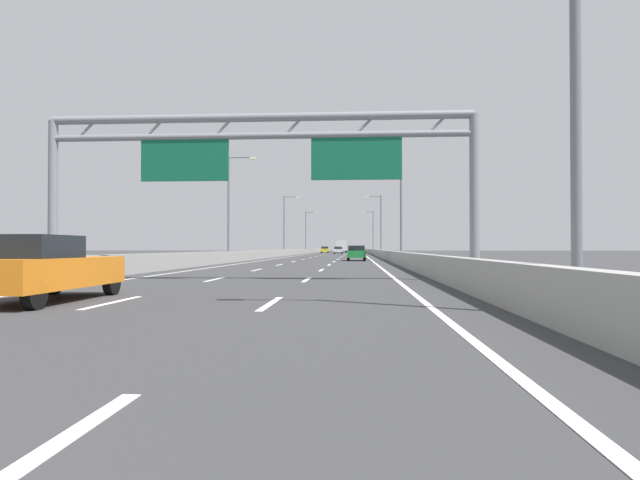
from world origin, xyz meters
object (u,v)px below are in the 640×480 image
streetlamp_right_mid (398,200)px  green_car (356,253)px  streetlamp_left_far (286,222)px  streetlamp_right_distant (372,229)px  box_truck (341,246)px  orange_car (42,268)px  streetlamp_left_distant (307,229)px  yellow_car (325,250)px  streetlamp_right_near (562,21)px  streetlamp_left_mid (231,201)px  sign_gantry (261,154)px  white_car (338,250)px  streetlamp_right_far (380,221)px  red_car (355,250)px  black_car (355,250)px

streetlamp_right_mid → green_car: bearing=134.0°
streetlamp_left_far → streetlamp_right_distant: (14.93, 38.04, 0.00)m
box_truck → orange_car: bearing=-91.7°
streetlamp_left_distant → yellow_car: size_ratio=2.16×
streetlamp_right_near → orange_car: 12.10m
streetlamp_right_distant → green_car: bearing=-92.9°
yellow_car → green_car: size_ratio=0.99×
streetlamp_left_mid → orange_car: bearing=-83.8°
sign_gantry → streetlamp_right_distant: bearing=85.9°
streetlamp_right_distant → yellow_car: 11.94m
streetlamp_left_mid → green_car: size_ratio=2.14×
streetlamp_right_mid → white_car: 63.60m
yellow_car → green_car: 74.28m
sign_gantry → orange_car: 9.94m
streetlamp_right_far → streetlamp_left_distant: (-14.93, 38.04, 0.00)m
streetlamp_left_far → streetlamp_right_near: bearing=-78.9°
green_car → red_car: bearing=90.2°
sign_gantry → red_car: (3.42, 101.93, -4.08)m
sign_gantry → green_car: sign_gantry is taller
streetlamp_right_near → streetlamp_right_mid: bearing=90.0°
orange_car → sign_gantry: bearing=66.4°
streetlamp_left_far → streetlamp_right_mid: bearing=-68.6°
streetlamp_right_near → streetlamp_left_far: bearing=101.1°
sign_gantry → box_truck: bearing=90.0°
streetlamp_right_far → streetlamp_right_distant: bearing=90.0°
streetlamp_left_far → streetlamp_right_distant: size_ratio=1.00×
streetlamp_right_near → streetlamp_right_mid: same height
red_car → streetlamp_left_distant: bearing=170.1°
streetlamp_left_far → yellow_car: 40.19m
sign_gantry → streetlamp_right_mid: streetlamp_right_mid is taller
white_car → red_car: white_car is taller
streetlamp_right_far → green_car: bearing=-96.2°
streetlamp_right_mid → box_truck: bearing=94.8°
sign_gantry → white_car: sign_gantry is taller
streetlamp_left_mid → box_truck: bearing=84.9°
sign_gantry → black_car: sign_gantry is taller
streetlamp_left_mid → streetlamp_right_mid: bearing=0.0°
white_car → red_car: size_ratio=1.01×
sign_gantry → streetlamp_right_near: (7.37, -10.28, 0.58)m
streetlamp_right_near → streetlamp_left_distant: same height
streetlamp_right_far → white_car: (-7.32, 24.96, -4.66)m
green_car → red_car: green_car is taller
yellow_car → box_truck: size_ratio=0.58×
white_car → orange_car: size_ratio=0.93×
streetlamp_left_mid → green_car: 12.75m
streetlamp_left_mid → yellow_car: streetlamp_left_mid is taller
streetlamp_left_distant → green_car: streetlamp_left_distant is taller
streetlamp_left_distant → sign_gantry: bearing=-85.8°
streetlamp_right_mid → streetlamp_right_far: size_ratio=1.00×
streetlamp_right_mid → orange_car: bearing=-107.0°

